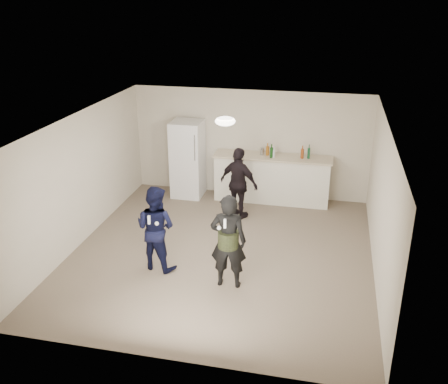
% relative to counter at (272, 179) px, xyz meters
% --- Properties ---
extents(floor, '(6.00, 6.00, 0.00)m').
position_rel_counter_xyz_m(floor, '(-0.58, -2.67, -0.53)').
color(floor, '#6B5B4C').
rests_on(floor, ground).
extents(ceiling, '(6.00, 6.00, 0.00)m').
position_rel_counter_xyz_m(ceiling, '(-0.58, -2.67, 1.98)').
color(ceiling, silver).
rests_on(ceiling, wall_back).
extents(wall_back, '(6.00, 0.00, 6.00)m').
position_rel_counter_xyz_m(wall_back, '(-0.58, 0.33, 0.72)').
color(wall_back, beige).
rests_on(wall_back, floor).
extents(wall_front, '(6.00, 0.00, 6.00)m').
position_rel_counter_xyz_m(wall_front, '(-0.58, -5.67, 0.72)').
color(wall_front, beige).
rests_on(wall_front, floor).
extents(wall_left, '(0.00, 6.00, 6.00)m').
position_rel_counter_xyz_m(wall_left, '(-3.33, -2.67, 0.72)').
color(wall_left, beige).
rests_on(wall_left, floor).
extents(wall_right, '(0.00, 6.00, 6.00)m').
position_rel_counter_xyz_m(wall_right, '(2.17, -2.67, 0.72)').
color(wall_right, beige).
rests_on(wall_right, floor).
extents(counter, '(2.60, 0.56, 1.05)m').
position_rel_counter_xyz_m(counter, '(0.00, 0.00, 0.00)').
color(counter, white).
rests_on(counter, floor).
extents(counter_top, '(2.68, 0.64, 0.04)m').
position_rel_counter_xyz_m(counter_top, '(0.00, 0.00, 0.55)').
color(counter_top, beige).
rests_on(counter_top, counter).
extents(fridge, '(0.70, 0.70, 1.80)m').
position_rel_counter_xyz_m(fridge, '(-1.98, -0.07, 0.38)').
color(fridge, white).
rests_on(fridge, floor).
extents(fridge_handle, '(0.02, 0.02, 0.60)m').
position_rel_counter_xyz_m(fridge_handle, '(-1.70, -0.44, 0.78)').
color(fridge_handle, '#B4B4B8').
rests_on(fridge_handle, fridge).
extents(ceiling_dome, '(0.36, 0.36, 0.16)m').
position_rel_counter_xyz_m(ceiling_dome, '(-0.58, -2.37, 1.93)').
color(ceiling_dome, white).
rests_on(ceiling_dome, ceiling).
extents(shaker, '(0.08, 0.08, 0.17)m').
position_rel_counter_xyz_m(shaker, '(-0.26, 0.05, 0.65)').
color(shaker, '#A9A8AD').
rests_on(shaker, counter_top).
extents(man, '(0.86, 0.74, 1.53)m').
position_rel_counter_xyz_m(man, '(-1.59, -3.41, 0.24)').
color(man, '#0E123B').
rests_on(man, floor).
extents(woman, '(0.61, 0.42, 1.62)m').
position_rel_counter_xyz_m(woman, '(-0.24, -3.70, 0.29)').
color(woman, black).
rests_on(woman, floor).
extents(camo_shorts, '(0.34, 0.34, 0.28)m').
position_rel_counter_xyz_m(camo_shorts, '(-0.24, -3.70, 0.32)').
color(camo_shorts, '#2D3A1A').
rests_on(camo_shorts, woman).
extents(spectator, '(0.99, 0.72, 1.56)m').
position_rel_counter_xyz_m(spectator, '(-0.57, -1.07, 0.25)').
color(spectator, black).
rests_on(spectator, floor).
extents(remote_man, '(0.04, 0.04, 0.15)m').
position_rel_counter_xyz_m(remote_man, '(-1.59, -3.69, 0.53)').
color(remote_man, white).
rests_on(remote_man, man).
extents(nunchuk_man, '(0.07, 0.07, 0.07)m').
position_rel_counter_xyz_m(nunchuk_man, '(-1.47, -3.66, 0.45)').
color(nunchuk_man, silver).
rests_on(nunchuk_man, man).
extents(remote_woman, '(0.04, 0.04, 0.15)m').
position_rel_counter_xyz_m(remote_woman, '(-0.24, -3.95, 0.72)').
color(remote_woman, white).
rests_on(remote_woman, woman).
extents(nunchuk_woman, '(0.07, 0.07, 0.07)m').
position_rel_counter_xyz_m(nunchuk_woman, '(-0.34, -3.92, 0.62)').
color(nunchuk_woman, silver).
rests_on(nunchuk_woman, woman).
extents(bottle_cluster, '(0.99, 0.23, 0.24)m').
position_rel_counter_xyz_m(bottle_cluster, '(0.25, -0.03, 0.67)').
color(bottle_cluster, silver).
rests_on(bottle_cluster, counter_top).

